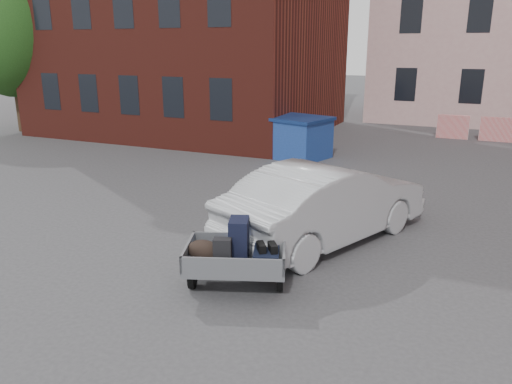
% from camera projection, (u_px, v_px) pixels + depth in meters
% --- Properties ---
extents(ground, '(120.00, 120.00, 0.00)m').
position_uv_depth(ground, '(261.00, 260.00, 9.31)').
color(ground, '#38383A').
rests_on(ground, ground).
extents(far_building, '(6.00, 6.00, 8.00)m').
position_uv_depth(far_building, '(125.00, 43.00, 35.24)').
color(far_building, maroon).
rests_on(far_building, ground).
extents(tree, '(5.28, 5.28, 8.30)m').
position_uv_depth(tree, '(9.00, 14.00, 21.95)').
color(tree, '#3D2B1C').
rests_on(tree, ground).
extents(barriers, '(4.70, 0.18, 1.00)m').
position_uv_depth(barriers, '(496.00, 129.00, 20.70)').
color(barriers, red).
rests_on(barriers, ground).
extents(trailer, '(1.88, 1.98, 1.20)m').
position_uv_depth(trailer, '(235.00, 255.00, 8.04)').
color(trailer, black).
rests_on(trailer, ground).
extents(dumpster, '(3.83, 2.71, 1.45)m').
position_uv_depth(dumpster, '(282.00, 135.00, 18.07)').
color(dumpster, '#1F4195').
rests_on(dumpster, ground).
extents(silver_car, '(3.50, 5.14, 1.60)m').
position_uv_depth(silver_car, '(326.00, 203.00, 10.06)').
color(silver_car, '#A7ABAF').
rests_on(silver_car, ground).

